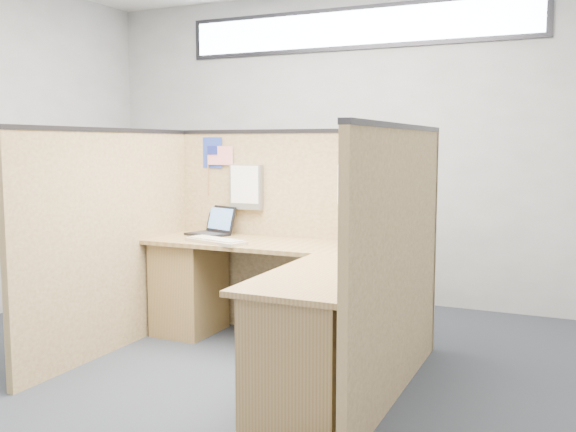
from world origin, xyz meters
The scene contains 14 objects.
floor centered at (0.00, 0.00, 0.00)m, with size 5.00×5.00×0.00m, color black.
wall_back centered at (0.00, 2.25, 1.40)m, with size 5.00×5.00×0.00m, color gray.
clerestory_window centered at (0.00, 2.23, 2.45)m, with size 3.30×0.04×0.38m.
cubicle_partitions centered at (0.00, 0.43, 0.77)m, with size 2.06×1.83×1.53m.
l_desk centered at (0.18, 0.29, 0.39)m, with size 1.95×1.75×0.73m.
laptop centered at (-0.66, 0.85, 0.78)m, with size 0.35×0.37×0.21m.
keyboard centered at (-0.41, 0.50, 0.75)m, with size 0.51×0.29×0.03m.
mouse centered at (0.73, 0.48, 0.76)m, with size 0.12×0.07×0.05m, color #B5B5BA.
hand_forearm centered at (0.74, 0.32, 0.77)m, with size 0.12×0.43×0.09m.
blue_poster centered at (-0.71, 0.97, 1.35)m, with size 0.18×0.00×0.24m, color #213597.
american_flag centered at (-0.66, 0.96, 1.32)m, with size 0.23×0.01×0.39m.
file_holder centered at (-0.40, 0.94, 1.10)m, with size 0.26×0.05×0.34m.
paper_left centered at (0.43, 0.97, 1.13)m, with size 0.22×0.00×0.28m, color white.
paper_right centered at (0.48, 0.97, 1.08)m, with size 0.25×0.00×0.31m, color white.
Camera 1 is at (1.90, -3.34, 1.42)m, focal length 40.00 mm.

